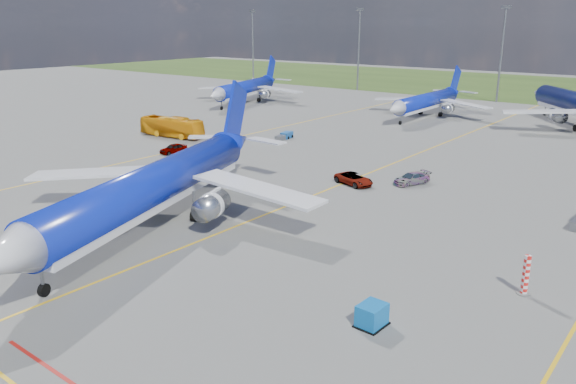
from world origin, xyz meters
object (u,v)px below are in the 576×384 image
Objects in this scene: service_car_c at (412,178)px; baggage_tug_c at (284,136)px; service_car_a at (173,148)px; uld_container at (372,315)px; apron_bus at (172,127)px; service_car_b at (354,179)px; bg_jet_nnw at (426,117)px; main_airliner at (156,227)px; warning_post at (526,275)px; bg_jet_nw at (246,103)px.

service_car_c is 31.62m from baggage_tug_c.
service_car_a is at bearing -120.75° from baggage_tug_c.
uld_container reaches higher than baggage_tug_c.
apron_bus is 2.37× the size of service_car_b.
service_car_b is (15.06, -52.79, 0.72)m from bg_jet_nnw.
main_airliner is 25.32m from service_car_b.
main_airliner reaches higher than service_car_b.
main_airliner is 10.47× the size of service_car_a.
bg_jet_nnw is 6.89× the size of service_car_b.
service_car_c is at bearing 132.08° from warning_post.
service_car_a is 0.90× the size of baggage_tug_c.
service_car_a is at bearing -146.94° from service_car_c.
bg_jet_nw is 20.70× the size of uld_container.
bg_jet_nw is at bearing -171.94° from bg_jet_nnw.
bg_jet_nw reaches higher than service_car_c.
bg_jet_nw is 45.69m from baggage_tug_c.
bg_jet_nnw is 52.93m from apron_bus.
apron_bus is at bearing -159.59° from service_car_c.
apron_bus is 2.58× the size of baggage_tug_c.
bg_jet_nnw reaches higher than service_car_a.
service_car_a is (-15.18, -54.88, 0.73)m from bg_jet_nnw.
baggage_tug_c is at bearing -64.12° from apron_bus.
main_airliner is (7.89, -77.06, 0.00)m from bg_jet_nnw.
main_airliner reaches higher than apron_bus.
service_car_b is (7.18, 24.27, 0.72)m from main_airliner.
service_car_a is (-48.52, 25.39, -0.01)m from uld_container.
main_airliner reaches higher than service_car_c.
service_car_a is at bearing -136.55° from apron_bus.
uld_container is at bearing -121.26° from warning_post.
baggage_tug_c is at bearing 70.82° from service_car_b.
warning_post is 0.70× the size of service_car_a.
service_car_c is at bearing 114.68° from uld_container.
bg_jet_nnw is (-39.78, 69.65, -1.50)m from warning_post.
bg_jet_nnw is at bearing 64.48° from baggage_tug_c.
service_car_a reaches higher than service_car_c.
uld_container is at bearing -130.70° from service_car_b.
bg_jet_nnw is 37.24m from baggage_tug_c.
apron_bus reaches higher than service_car_a.
main_airliner is at bearing 179.19° from service_car_b.
warning_post is 0.63× the size of baggage_tug_c.
uld_container is 0.39× the size of baggage_tug_c.
uld_container reaches higher than service_car_b.
warning_post is 59.00m from baggage_tug_c.
service_car_b is at bearing 10.40° from service_car_a.
bg_jet_nw is at bearing 169.91° from service_car_c.
service_car_c is (35.62, 6.65, -0.03)m from service_car_a.
service_car_a reaches higher than baggage_tug_c.
service_car_b is at bearing -75.13° from bg_jet_nnw.
warning_post is 0.58× the size of service_car_b.
bg_jet_nnw is at bearing 31.59° from service_car_b.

